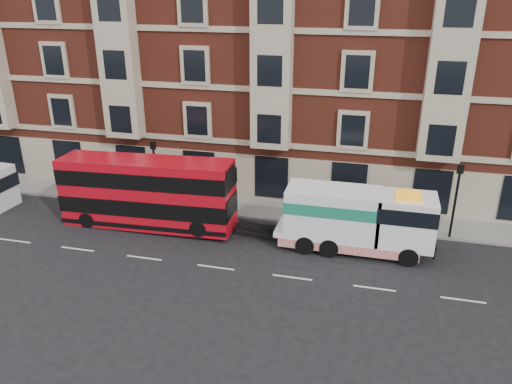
# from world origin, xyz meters

# --- Properties ---
(ground) EXTENTS (120.00, 120.00, 0.00)m
(ground) POSITION_xyz_m (0.00, 0.00, 0.00)
(ground) COLOR black
(ground) RESTS_ON ground
(sidewalk) EXTENTS (90.00, 3.00, 0.15)m
(sidewalk) POSITION_xyz_m (0.00, 7.50, 0.07)
(sidewalk) COLOR slate
(sidewalk) RESTS_ON ground
(victorian_terrace) EXTENTS (45.00, 12.00, 20.40)m
(victorian_terrace) POSITION_xyz_m (0.50, 15.00, 10.07)
(victorian_terrace) COLOR maroon
(victorian_terrace) RESTS_ON ground
(lamp_post_west) EXTENTS (0.35, 0.15, 4.35)m
(lamp_post_west) POSITION_xyz_m (-6.00, 6.20, 2.68)
(lamp_post_west) COLOR black
(lamp_post_west) RESTS_ON sidewalk
(lamp_post_east) EXTENTS (0.35, 0.15, 4.35)m
(lamp_post_east) POSITION_xyz_m (12.00, 6.20, 2.68)
(lamp_post_east) COLOR black
(lamp_post_east) RESTS_ON sidewalk
(double_decker_bus) EXTENTS (10.40, 2.39, 4.21)m
(double_decker_bus) POSITION_xyz_m (-5.37, 3.62, 2.23)
(double_decker_bus) COLOR red
(double_decker_bus) RESTS_ON ground
(tow_truck) EXTENTS (8.32, 2.46, 3.47)m
(tow_truck) POSITION_xyz_m (6.68, 3.62, 1.84)
(tow_truck) COLOR white
(tow_truck) RESTS_ON ground
(pedestrian) EXTENTS (0.64, 0.44, 1.69)m
(pedestrian) POSITION_xyz_m (-11.27, 7.30, 0.99)
(pedestrian) COLOR #182730
(pedestrian) RESTS_ON sidewalk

